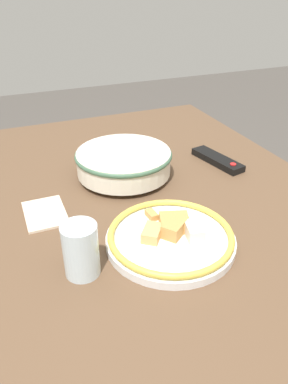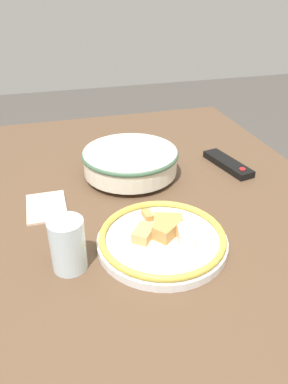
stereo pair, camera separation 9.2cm
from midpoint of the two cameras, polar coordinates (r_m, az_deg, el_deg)
The scene contains 6 objects.
dining_table at distance 0.96m, azimuth 5.96°, elevation -7.54°, with size 1.48×0.93×0.77m.
noodle_bowl at distance 1.05m, azimuth 0.39°, elevation 4.67°, with size 0.27×0.27×0.08m.
food_plate at distance 0.80m, azimuth 6.15°, elevation -7.15°, with size 0.28×0.28×0.05m.
tv_remote at distance 1.16m, azimuth 14.90°, elevation 4.11°, with size 0.19×0.09×0.02m.
drinking_glass at distance 0.73m, azimuth -8.00°, elevation -8.10°, with size 0.07×0.07×0.11m.
folded_napkin at distance 0.95m, azimuth -11.99°, elevation -2.33°, with size 0.14×0.10×0.01m.
Camera 2 is at (0.71, -0.25, 1.27)m, focal length 35.00 mm.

